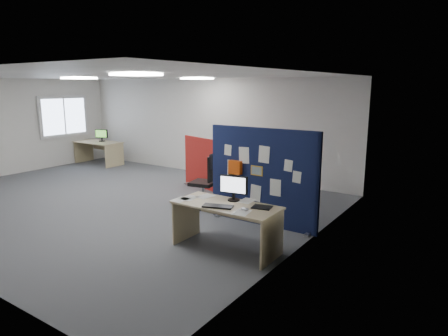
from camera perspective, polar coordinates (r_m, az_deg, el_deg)
The scene contains 17 objects.
floor at distance 9.17m, azimuth -15.81°, elevation -4.55°, with size 9.00×9.00×0.00m, color #4F5257.
ceiling at distance 8.83m, azimuth -16.80°, elevation 12.53°, with size 9.00×7.00×0.02m, color white.
wall_back at distance 11.44m, azimuth -2.66°, elevation 5.93°, with size 9.00×0.02×2.70m, color silver.
wall_right at distance 6.18m, azimuth 11.52°, elevation 0.77°, with size 0.02×7.00×2.70m, color silver.
window at distance 13.62m, azimuth -21.89°, elevation 6.87°, with size 0.06×1.70×1.30m.
ceiling_lights at distance 9.03m, azimuth -12.06°, elevation 12.55°, with size 4.10×4.10×0.04m.
navy_divider at distance 7.18m, azimuth 5.40°, elevation -1.32°, with size 2.15×0.30×1.77m.
main_desk at distance 6.16m, azimuth 0.54°, elevation -6.67°, with size 1.64×0.73×0.73m.
monitor_main at distance 6.21m, azimuth 1.39°, elevation -2.70°, with size 0.46×0.19×0.40m.
keyboard at distance 5.93m, azimuth -0.89°, elevation -5.49°, with size 0.45×0.18×0.03m, color black.
mouse at distance 5.79m, azimuth 2.96°, elevation -5.91°, with size 0.10×0.06×0.03m, color gray.
paper_tray at distance 5.94m, azimuth 5.44°, elevation -5.59°, with size 0.28×0.22×0.01m, color black.
red_divider at distance 9.72m, azimuth -2.71°, elevation 0.52°, with size 1.61×0.54×1.25m.
second_desk at distance 13.52m, azimuth -17.38°, elevation 2.88°, with size 1.58×0.79×0.73m.
monitor_second at distance 13.46m, azimuth -17.08°, elevation 4.55°, with size 0.41×0.19×0.39m.
office_chair at distance 8.24m, azimuth -2.29°, elevation -1.30°, with size 0.75×0.74×1.13m.
desk_papers at distance 6.24m, azimuth -1.74°, elevation -4.75°, with size 1.38×0.86×0.00m.
Camera 1 is at (6.82, -5.61, 2.49)m, focal length 32.00 mm.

